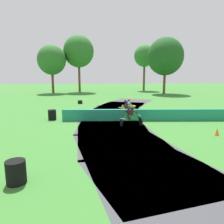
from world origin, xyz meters
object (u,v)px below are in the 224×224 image
Objects in this scene: motorcycle_lead_yellow at (128,107)px; motorcycle_trailing_green at (132,117)px; tire_stack_near at (80,102)px; tire_stack_mid_a at (52,115)px; traffic_cone at (217,132)px; motorcycle_chase_blue at (128,111)px; tire_stack_mid_b at (16,172)px.

motorcycle_trailing_green is at bearing -95.87° from motorcycle_lead_yellow.
motorcycle_lead_yellow is 4.60m from motorcycle_trailing_green.
tire_stack_near is (-4.33, 11.47, -0.43)m from motorcycle_trailing_green.
motorcycle_lead_yellow reaches higher than tire_stack_mid_a.
tire_stack_mid_a is at bearing -162.26° from motorcycle_lead_yellow.
traffic_cone is at bearing -31.47° from motorcycle_trailing_green.
tire_stack_near is at bearing 115.42° from motorcycle_chase_blue.
motorcycle_chase_blue reaches higher than motorcycle_lead_yellow.
motorcycle_lead_yellow is 3.03× the size of tire_stack_near.
motorcycle_trailing_green is at bearing -92.31° from motorcycle_chase_blue.
tire_stack_mid_a is (-6.11, 0.32, -0.26)m from motorcycle_chase_blue.
motorcycle_chase_blue is 3.00× the size of tire_stack_near.
motorcycle_chase_blue is at bearing 60.92° from tire_stack_mid_b.
motorcycle_chase_blue reaches higher than tire_stack_mid_a.
motorcycle_lead_yellow is 2.15× the size of tire_stack_mid_a.
traffic_cone is at bearing 25.36° from tire_stack_mid_b.
motorcycle_chase_blue reaches higher than tire_stack_near.
tire_stack_mid_b reaches higher than traffic_cone.
motorcycle_trailing_green is at bearing -22.50° from tire_stack_mid_a.
tire_stack_mid_b reaches higher than tire_stack_near.
motorcycle_chase_blue is 2.18m from motorcycle_trailing_green.
tire_stack_mid_a is (-6.49, -2.08, -0.25)m from motorcycle_lead_yellow.
motorcycle_trailing_green is at bearing -69.32° from tire_stack_near.
motorcycle_chase_blue is 2.13× the size of tire_stack_mid_b.
tire_stack_mid_a is at bearing 157.50° from motorcycle_trailing_green.
motorcycle_trailing_green is at bearing 148.53° from traffic_cone.
motorcycle_trailing_green reaches higher than tire_stack_mid_a.
tire_stack_mid_a is 10.11m from tire_stack_mid_b.
motorcycle_chase_blue is (-0.38, -2.40, 0.01)m from motorcycle_lead_yellow.
motorcycle_lead_yellow is at bearing 119.42° from traffic_cone.
tire_stack_mid_a reaches higher than traffic_cone.
motorcycle_lead_yellow is at bearing -55.17° from tire_stack_near.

